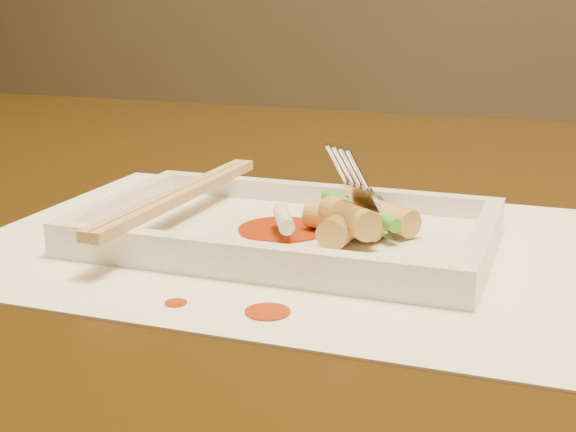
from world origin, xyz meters
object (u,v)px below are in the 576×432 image
(placemat, at_px, (288,244))
(fork, at_px, (404,120))
(table, at_px, (322,304))
(plate_base, at_px, (288,237))
(chopstick_a, at_px, (175,194))

(placemat, xyz_separation_m, fork, (0.07, 0.02, 0.08))
(table, bearing_deg, plate_base, -81.75)
(table, distance_m, fork, 0.24)
(plate_base, distance_m, chopstick_a, 0.08)
(table, xyz_separation_m, placemat, (0.02, -0.15, 0.10))
(fork, bearing_deg, chopstick_a, -173.25)
(placemat, height_order, fork, fork)
(fork, bearing_deg, table, 125.24)
(chopstick_a, relative_size, fork, 1.52)
(table, bearing_deg, fork, -54.76)
(fork, bearing_deg, placemat, -165.58)
(table, distance_m, chopstick_a, 0.20)
(table, relative_size, fork, 10.00)
(placemat, xyz_separation_m, chopstick_a, (-0.08, 0.00, 0.03))
(placemat, distance_m, plate_base, 0.00)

